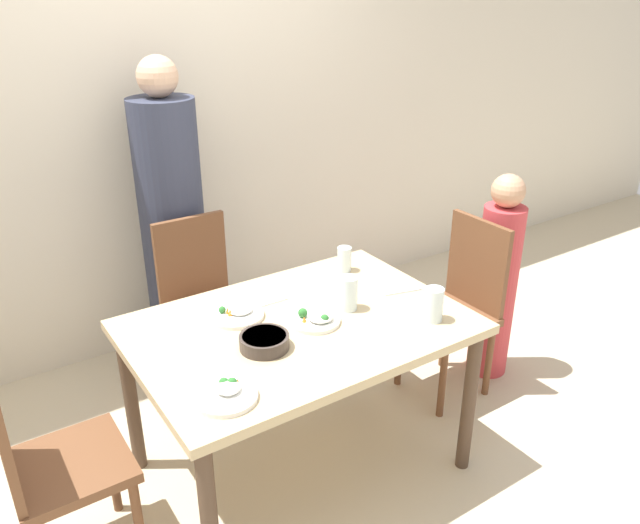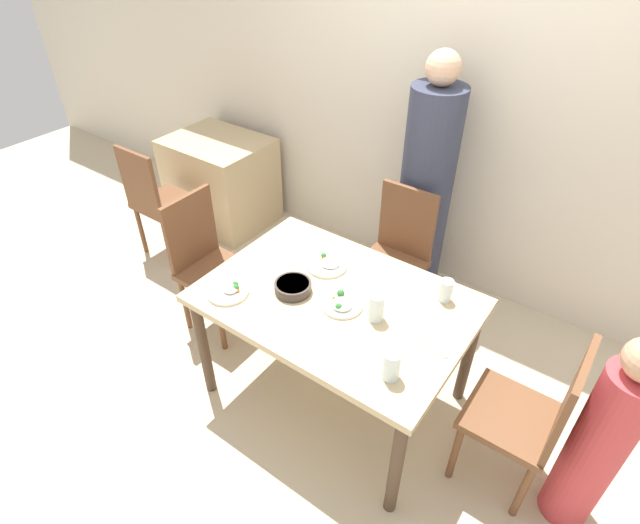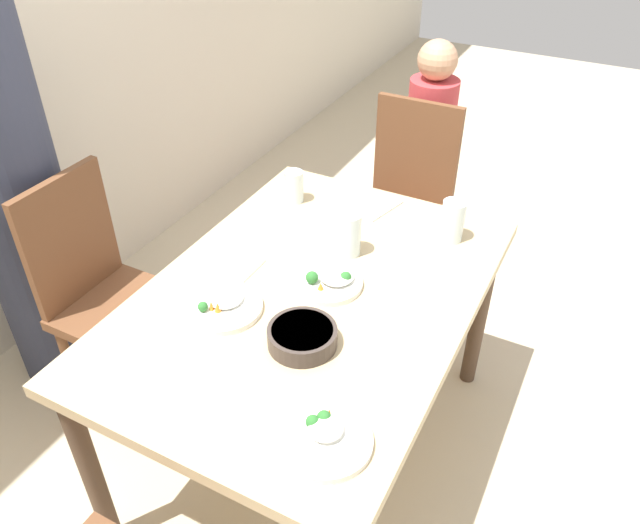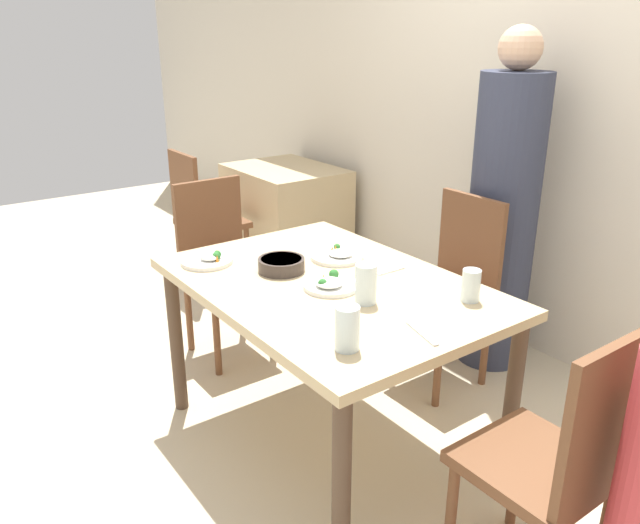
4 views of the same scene
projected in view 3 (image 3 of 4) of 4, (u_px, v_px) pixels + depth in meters
The scene contains 15 objects.
ground_plane at pixel (312, 447), 2.32m from camera, with size 10.00×10.00×0.00m, color beige.
dining_table at pixel (311, 313), 1.93m from camera, with size 1.34×0.93×0.74m.
chair_adult_spot at pixel (105, 291), 2.27m from camera, with size 0.40×0.40×0.94m.
chair_child_spot at pixel (403, 202), 2.77m from camera, with size 0.40×0.40×0.94m.
person_adult at pixel (17, 202), 2.22m from camera, with size 0.34×0.34×1.70m.
person_child at pixel (425, 168), 2.95m from camera, with size 0.22×0.22×1.14m.
bowl_curry at pixel (302, 336), 1.68m from camera, with size 0.19×0.19×0.05m.
plate_rice_adult at pixel (325, 437), 1.43m from camera, with size 0.22×0.22×0.05m.
plate_rice_child at pixel (330, 280), 1.90m from camera, with size 0.21×0.21×0.06m.
plate_noodles at pixel (223, 305), 1.81m from camera, with size 0.23×0.23×0.05m.
glass_water_tall at pixel (453, 221), 2.07m from camera, with size 0.08×0.08×0.14m.
glass_water_short at pixel (294, 186), 2.28m from camera, with size 0.07×0.07×0.12m.
glass_water_center at pixel (349, 234), 2.00m from camera, with size 0.08×0.08×0.15m.
napkin_folded at pixel (235, 267), 1.98m from camera, with size 0.14×0.14×0.01m.
fork_steel at pixel (386, 210), 2.25m from camera, with size 0.18×0.06×0.01m.
Camera 3 is at (-1.28, -0.70, 1.93)m, focal length 35.00 mm.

